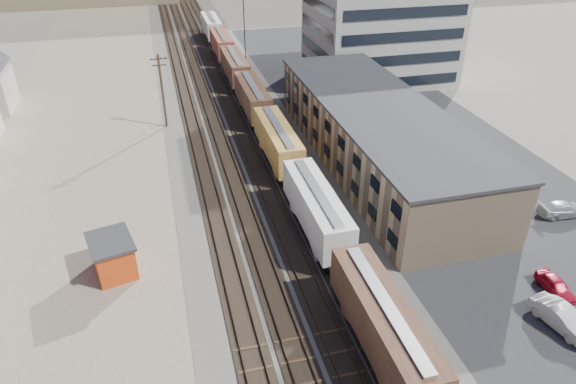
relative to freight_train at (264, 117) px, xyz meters
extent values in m
plane|color=#6B6356|center=(-3.80, -35.34, -2.79)|extent=(300.00, 300.00, 0.00)
cube|color=#4C4742|center=(-3.80, 14.66, -2.76)|extent=(18.00, 200.00, 0.06)
cube|color=#73664F|center=(-23.80, 4.66, -2.78)|extent=(24.00, 180.00, 0.03)
cube|color=#232326|center=(18.20, -0.34, -2.77)|extent=(26.00, 120.00, 0.04)
cube|color=black|center=(-8.80, 14.66, -2.69)|extent=(2.60, 200.00, 0.08)
cube|color=#38281E|center=(-9.52, 14.66, -2.57)|extent=(0.08, 200.00, 0.16)
cube|color=#38281E|center=(-8.08, 14.66, -2.57)|extent=(0.08, 200.00, 0.16)
cube|color=black|center=(-5.80, 14.66, -2.69)|extent=(2.60, 200.00, 0.08)
cube|color=#38281E|center=(-6.52, 14.66, -2.57)|extent=(0.08, 200.00, 0.16)
cube|color=#38281E|center=(-5.08, 14.66, -2.57)|extent=(0.08, 200.00, 0.16)
cube|color=black|center=(-2.80, 14.66, -2.69)|extent=(2.60, 200.00, 0.08)
cube|color=#38281E|center=(-3.52, 14.66, -2.57)|extent=(0.08, 200.00, 0.16)
cube|color=#38281E|center=(-2.08, 14.66, -2.57)|extent=(0.08, 200.00, 0.16)
cube|color=black|center=(0.00, 14.66, -2.69)|extent=(2.60, 200.00, 0.08)
cube|color=#38281E|center=(-0.72, 14.66, -2.57)|extent=(0.08, 200.00, 0.16)
cube|color=#38281E|center=(0.72, 14.66, -2.57)|extent=(0.08, 200.00, 0.16)
cube|color=black|center=(0.00, -32.92, -2.04)|extent=(2.20, 2.20, 0.90)
cube|color=#41251C|center=(0.00, -38.00, 0.11)|extent=(3.00, 13.34, 3.40)
cube|color=#B7B7B2|center=(0.00, -38.00, 1.89)|extent=(0.90, 12.32, 0.16)
cube|color=black|center=(0.00, -27.87, -2.04)|extent=(2.20, 2.20, 0.90)
cube|color=black|center=(0.00, -17.72, -2.04)|extent=(2.20, 2.20, 0.90)
cube|color=beige|center=(0.00, -22.80, 0.11)|extent=(3.00, 13.34, 3.40)
cube|color=#B7B7B2|center=(0.00, -22.80, 1.89)|extent=(0.90, 12.33, 0.16)
cube|color=black|center=(0.00, -12.68, -2.04)|extent=(2.20, 2.20, 0.90)
cube|color=black|center=(0.00, -2.52, -2.04)|extent=(2.20, 2.20, 0.90)
cube|color=#986528|center=(0.00, -7.60, 0.11)|extent=(3.00, 13.34, 3.40)
cube|color=#B7B7B2|center=(0.00, -7.60, 1.89)|extent=(0.90, 12.33, 0.16)
cube|color=black|center=(0.00, 2.52, -2.04)|extent=(2.20, 2.20, 0.90)
cube|color=black|center=(0.00, 12.68, -2.04)|extent=(2.20, 2.20, 0.90)
cube|color=#41251C|center=(0.00, 7.60, 0.11)|extent=(3.00, 13.34, 3.40)
cube|color=#B7B7B2|center=(0.00, 7.60, 1.89)|extent=(0.90, 12.33, 0.16)
cube|color=black|center=(0.00, 17.73, -2.04)|extent=(2.20, 2.20, 0.90)
cube|color=black|center=(0.00, 27.88, -2.04)|extent=(2.20, 2.20, 0.90)
cube|color=#41251C|center=(0.00, 22.80, 0.11)|extent=(3.00, 13.34, 3.40)
cube|color=#B7B7B2|center=(0.00, 22.80, 1.89)|extent=(0.90, 12.32, 0.16)
cube|color=black|center=(0.00, 32.92, -2.04)|extent=(2.20, 2.20, 0.90)
cube|color=black|center=(0.00, 43.07, -2.04)|extent=(2.20, 2.20, 0.90)
cube|color=brown|center=(0.00, 38.00, 0.11)|extent=(3.00, 13.34, 3.40)
cube|color=#B7B7B2|center=(0.00, 38.00, 1.89)|extent=(0.90, 12.32, 0.16)
cube|color=black|center=(0.00, 48.12, -2.04)|extent=(2.20, 2.20, 0.90)
cube|color=black|center=(0.00, 58.27, -2.04)|extent=(2.20, 2.20, 0.90)
cube|color=beige|center=(0.00, 53.20, 0.11)|extent=(3.00, 13.34, 3.40)
cube|color=#B7B7B2|center=(0.00, 53.20, 1.89)|extent=(0.90, 12.32, 0.16)
cube|color=tan|center=(11.20, -10.34, 0.71)|extent=(12.00, 40.00, 7.00)
cube|color=#2D2D30|center=(11.20, -10.34, 4.31)|extent=(12.40, 40.40, 0.30)
cube|color=black|center=(5.15, -10.34, -0.59)|extent=(0.12, 36.00, 1.20)
cube|color=black|center=(5.15, -10.34, 2.41)|extent=(0.12, 36.00, 1.20)
cube|color=#9E998E|center=(24.20, 19.66, 6.21)|extent=(22.00, 18.00, 18.00)
cube|color=black|center=(13.15, 19.66, 6.21)|extent=(0.12, 16.00, 16.00)
cube|color=black|center=(24.20, 10.61, 6.21)|extent=(20.00, 0.12, 16.00)
cylinder|color=#382619|center=(-12.30, 6.66, 2.21)|extent=(0.32, 0.32, 10.00)
cube|color=#382619|center=(-12.30, 6.66, 6.61)|extent=(2.20, 0.14, 0.14)
cube|color=#382619|center=(-12.30, 6.66, 5.81)|extent=(1.90, 0.14, 0.14)
cylinder|color=black|center=(-11.70, 6.66, 6.76)|extent=(0.08, 0.08, 0.22)
cylinder|color=black|center=(2.20, 24.66, 6.21)|extent=(0.16, 0.16, 18.00)
cube|color=#C33E12|center=(-18.25, -23.97, -1.27)|extent=(3.92, 4.67, 3.05)
cube|color=#2D2D30|center=(-18.25, -23.97, 0.36)|extent=(4.41, 5.16, 0.25)
cube|color=black|center=(-16.72, -23.60, -1.17)|extent=(0.34, 1.01, 1.02)
imported|color=#A20F23|center=(16.18, -35.74, -2.13)|extent=(1.78, 3.99, 1.33)
imported|color=silver|center=(14.02, -39.05, -1.96)|extent=(2.69, 5.28, 1.66)
imported|color=#9FA1A6|center=(24.79, -26.19, -2.05)|extent=(5.30, 2.57, 1.49)
imported|color=navy|center=(23.85, 5.10, -1.93)|extent=(6.72, 5.91, 1.72)
imported|color=silver|center=(24.17, 20.35, -2.05)|extent=(2.31, 4.55, 1.48)
camera|label=1|loc=(-12.67, -60.92, 25.41)|focal=32.00mm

